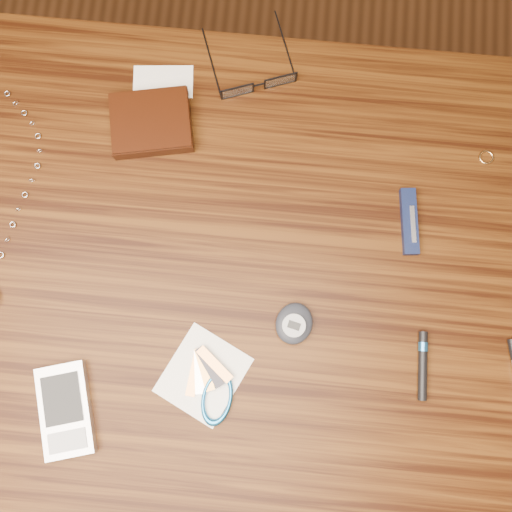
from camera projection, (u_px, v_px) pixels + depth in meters
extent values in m
plane|color=#472814|center=(235.00, 310.00, 1.53)|extent=(3.80, 3.80, 0.00)
cube|color=#3A1E09|center=(217.00, 265.00, 0.81)|extent=(1.00, 0.70, 0.03)
cylinder|color=#4C2814|center=(442.00, 468.00, 1.11)|extent=(0.05, 0.05, 0.71)
cylinder|color=#4C2814|center=(38.00, 139.00, 1.24)|extent=(0.05, 0.05, 0.71)
cylinder|color=#4C2814|center=(452.00, 176.00, 1.22)|extent=(0.05, 0.05, 0.71)
cube|color=black|center=(151.00, 123.00, 0.82)|extent=(0.13, 0.11, 0.02)
cube|color=black|center=(150.00, 120.00, 0.80)|extent=(0.13, 0.11, 0.00)
cube|color=silver|center=(163.00, 82.00, 0.84)|extent=(0.09, 0.06, 0.00)
cube|color=black|center=(238.00, 91.00, 0.82)|extent=(0.05, 0.02, 0.03)
cube|color=silver|center=(238.00, 91.00, 0.82)|extent=(0.04, 0.02, 0.02)
cylinder|color=black|center=(212.00, 63.00, 0.84)|extent=(0.04, 0.11, 0.00)
cube|color=black|center=(280.00, 81.00, 0.83)|extent=(0.05, 0.02, 0.03)
cube|color=silver|center=(280.00, 81.00, 0.83)|extent=(0.04, 0.02, 0.02)
cylinder|color=black|center=(285.00, 45.00, 0.85)|extent=(0.04, 0.11, 0.00)
cube|color=black|center=(259.00, 85.00, 0.82)|extent=(0.02, 0.01, 0.00)
torus|color=tan|center=(486.00, 157.00, 0.82)|extent=(0.02, 0.02, 0.00)
torus|color=silver|center=(1.00, 255.00, 0.79)|extent=(0.01, 0.01, 0.00)
torus|color=silver|center=(7.00, 240.00, 0.79)|extent=(0.01, 0.01, 0.01)
torus|color=silver|center=(13.00, 224.00, 0.80)|extent=(0.01, 0.01, 0.00)
torus|color=silver|center=(18.00, 209.00, 0.80)|extent=(0.01, 0.01, 0.01)
torus|color=silver|center=(25.00, 195.00, 0.80)|extent=(0.01, 0.01, 0.00)
torus|color=silver|center=(32.00, 180.00, 0.81)|extent=(0.01, 0.00, 0.01)
torus|color=silver|center=(37.00, 166.00, 0.81)|extent=(0.01, 0.01, 0.00)
torus|color=silver|center=(40.00, 151.00, 0.82)|extent=(0.01, 0.00, 0.01)
torus|color=silver|center=(38.00, 136.00, 0.82)|extent=(0.01, 0.01, 0.00)
torus|color=silver|center=(32.00, 123.00, 0.82)|extent=(0.01, 0.01, 0.01)
torus|color=silver|center=(24.00, 113.00, 0.83)|extent=(0.01, 0.01, 0.00)
torus|color=silver|center=(15.00, 103.00, 0.83)|extent=(0.01, 0.01, 0.01)
torus|color=silver|center=(7.00, 94.00, 0.83)|extent=(0.01, 0.01, 0.00)
cube|color=#B1B1B6|center=(66.00, 410.00, 0.75)|extent=(0.10, 0.13, 0.02)
cube|color=black|center=(62.00, 399.00, 0.74)|extent=(0.07, 0.08, 0.00)
cube|color=#95989D|center=(67.00, 441.00, 0.73)|extent=(0.05, 0.04, 0.00)
ellipsoid|color=#1F212A|center=(294.00, 323.00, 0.77)|extent=(0.06, 0.07, 0.02)
cylinder|color=#919398|center=(294.00, 326.00, 0.75)|extent=(0.03, 0.03, 0.00)
cube|color=black|center=(294.00, 325.00, 0.75)|extent=(0.02, 0.01, 0.00)
cube|color=white|center=(203.00, 375.00, 0.76)|extent=(0.13, 0.14, 0.00)
torus|color=#1862A2|center=(217.00, 398.00, 0.75)|extent=(0.06, 0.06, 0.01)
cube|color=#9E6838|center=(194.00, 374.00, 0.76)|extent=(0.02, 0.06, 0.00)
cube|color=silver|center=(199.00, 372.00, 0.76)|extent=(0.02, 0.06, 0.00)
cube|color=olive|center=(205.00, 369.00, 0.76)|extent=(0.03, 0.06, 0.00)
cube|color=black|center=(210.00, 367.00, 0.76)|extent=(0.04, 0.05, 0.00)
cube|color=#9E6838|center=(215.00, 364.00, 0.75)|extent=(0.05, 0.05, 0.00)
cube|color=#0A1733|center=(409.00, 222.00, 0.79)|extent=(0.03, 0.10, 0.01)
cube|color=silver|center=(413.00, 224.00, 0.79)|extent=(0.01, 0.05, 0.00)
cylinder|color=black|center=(423.00, 366.00, 0.76)|extent=(0.01, 0.09, 0.01)
cylinder|color=#2668AC|center=(423.00, 347.00, 0.76)|extent=(0.01, 0.01, 0.01)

